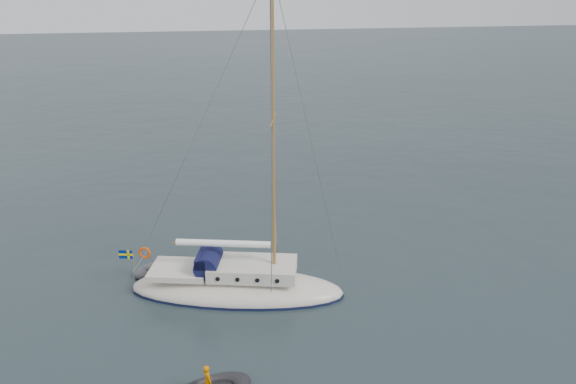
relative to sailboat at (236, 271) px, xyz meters
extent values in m
plane|color=black|center=(3.59, 1.32, -1.09)|extent=(300.00, 300.00, 0.00)
ellipsoid|color=beige|center=(0.00, 0.00, -0.93)|extent=(9.65, 3.00, 1.61)
cube|color=beige|center=(0.75, 0.00, 0.17)|extent=(3.86, 2.04, 0.59)
cube|color=beige|center=(-2.58, 0.00, 0.00)|extent=(2.57, 2.04, 0.27)
cylinder|color=#101237|center=(-1.24, 0.00, 0.47)|extent=(1.03, 1.77, 1.03)
cube|color=#101237|center=(-1.45, 0.00, 0.68)|extent=(0.48, 1.77, 0.43)
cylinder|color=brown|center=(1.71, 0.00, 6.30)|extent=(0.16, 0.16, 12.87)
cylinder|color=brown|center=(1.71, 0.00, 6.95)|extent=(0.05, 2.36, 0.05)
cylinder|color=brown|center=(-0.54, 0.00, 1.32)|extent=(4.50, 0.11, 0.11)
cylinder|color=white|center=(-0.54, 0.00, 1.37)|extent=(4.19, 0.30, 0.30)
cylinder|color=gray|center=(-4.29, 0.00, 0.46)|extent=(0.04, 2.36, 0.04)
torus|color=#E94100|center=(-4.35, 0.64, 0.46)|extent=(0.58, 0.11, 0.58)
cylinder|color=brown|center=(-4.67, 0.00, 0.35)|extent=(0.03, 0.03, 0.97)
cube|color=navy|center=(-4.99, 0.00, 0.67)|extent=(0.64, 0.02, 0.41)
cube|color=#EFD400|center=(-4.99, 0.00, 0.67)|extent=(0.66, 0.03, 0.10)
cube|color=#EFD400|center=(-4.87, 0.00, 0.67)|extent=(0.10, 0.03, 0.43)
cylinder|color=black|center=(-0.65, 1.03, 0.17)|extent=(0.19, 0.06, 0.19)
cylinder|color=black|center=(-0.65, -1.03, 0.17)|extent=(0.19, 0.06, 0.19)
cylinder|color=black|center=(0.21, 1.03, 0.17)|extent=(0.19, 0.06, 0.19)
cylinder|color=black|center=(0.21, -1.03, 0.17)|extent=(0.19, 0.06, 0.19)
cylinder|color=black|center=(1.07, 1.03, 0.17)|extent=(0.19, 0.06, 0.19)
cylinder|color=black|center=(1.07, -1.03, 0.17)|extent=(0.19, 0.06, 0.19)
cylinder|color=black|center=(1.93, 1.03, 0.17)|extent=(0.19, 0.06, 0.19)
cylinder|color=black|center=(1.93, -1.03, 0.17)|extent=(0.19, 0.06, 0.19)
cube|color=#48494D|center=(-3.24, 2.63, -0.97)|extent=(1.82, 0.75, 0.11)
imported|color=#CD6B00|center=(-1.73, -6.84, -0.32)|extent=(0.32, 0.46, 1.21)
camera|label=1|loc=(-2.17, -22.30, 12.10)|focal=35.00mm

